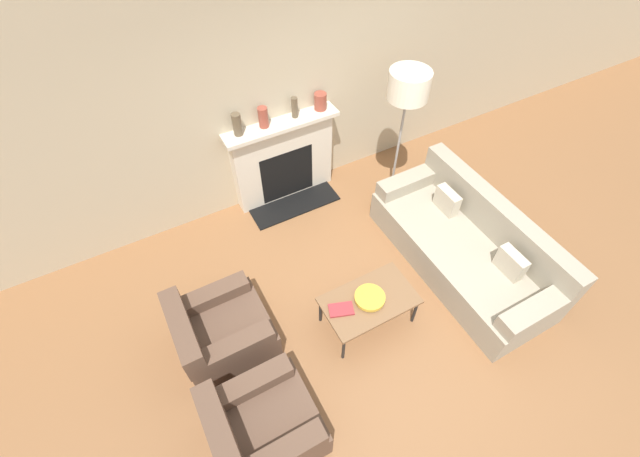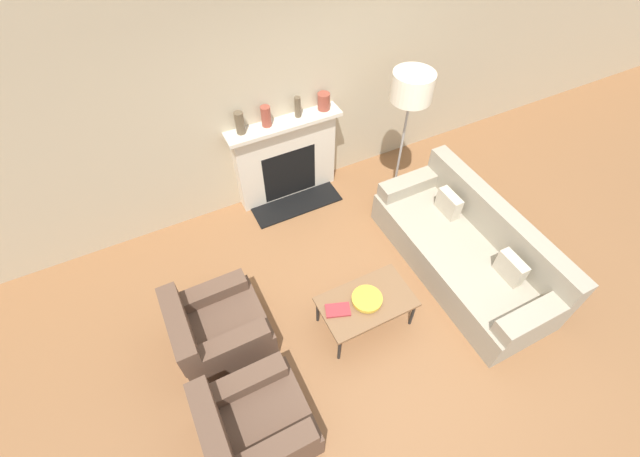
% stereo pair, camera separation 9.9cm
% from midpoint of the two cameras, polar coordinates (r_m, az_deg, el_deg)
% --- Properties ---
extents(ground_plane, '(18.00, 18.00, 0.00)m').
position_cam_midpoint_polar(ground_plane, '(4.80, 9.35, -11.25)').
color(ground_plane, brown).
extents(wall_back, '(18.00, 0.06, 2.90)m').
position_cam_midpoint_polar(wall_back, '(5.19, -4.43, 18.11)').
color(wall_back, '#BCAD8E').
rests_on(wall_back, ground_plane).
extents(fireplace, '(1.43, 0.59, 1.16)m').
position_cam_midpoint_polar(fireplace, '(5.53, -5.37, 8.94)').
color(fireplace, beige).
rests_on(fireplace, ground_plane).
extents(couch, '(0.97, 2.28, 0.84)m').
position_cam_midpoint_polar(couch, '(5.15, 18.35, -2.28)').
color(couch, '#9E937F').
rests_on(couch, ground_plane).
extents(armchair_near, '(0.87, 0.81, 0.72)m').
position_cam_midpoint_polar(armchair_near, '(4.06, -8.66, -24.77)').
color(armchair_near, brown).
rests_on(armchair_near, ground_plane).
extents(armchair_far, '(0.87, 0.81, 0.72)m').
position_cam_midpoint_polar(armchair_far, '(4.46, -13.81, -13.25)').
color(armchair_far, brown).
rests_on(armchair_far, ground_plane).
extents(coffee_table, '(0.94, 0.56, 0.42)m').
position_cam_midpoint_polar(coffee_table, '(4.39, 5.93, -9.66)').
color(coffee_table, brown).
rests_on(coffee_table, ground_plane).
extents(bowl, '(0.31, 0.31, 0.06)m').
position_cam_midpoint_polar(bowl, '(4.33, 6.00, -9.17)').
color(bowl, gold).
rests_on(bowl, coffee_table).
extents(book, '(0.28, 0.22, 0.02)m').
position_cam_midpoint_polar(book, '(4.27, 2.16, -10.75)').
color(book, '#9E2D33').
rests_on(book, coffee_table).
extents(floor_lamp, '(0.47, 0.47, 1.78)m').
position_cam_midpoint_polar(floor_lamp, '(5.04, 11.02, 17.32)').
color(floor_lamp, gray).
rests_on(floor_lamp, ground_plane).
extents(mantel_vase_left, '(0.10, 0.10, 0.27)m').
position_cam_midpoint_polar(mantel_vase_left, '(4.97, -11.57, 13.42)').
color(mantel_vase_left, brown).
rests_on(mantel_vase_left, fireplace).
extents(mantel_vase_center_left, '(0.11, 0.11, 0.25)m').
position_cam_midpoint_polar(mantel_vase_center_left, '(5.05, -8.16, 14.46)').
color(mantel_vase_center_left, brown).
rests_on(mantel_vase_center_left, fireplace).
extents(mantel_vase_center_right, '(0.07, 0.07, 0.25)m').
position_cam_midpoint_polar(mantel_vase_center_right, '(5.17, -3.98, 15.80)').
color(mantel_vase_center_right, brown).
rests_on(mantel_vase_center_right, fireplace).
extents(mantel_vase_right, '(0.15, 0.15, 0.21)m').
position_cam_midpoint_polar(mantel_vase_right, '(5.31, -0.51, 16.59)').
color(mantel_vase_right, brown).
rests_on(mantel_vase_right, fireplace).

